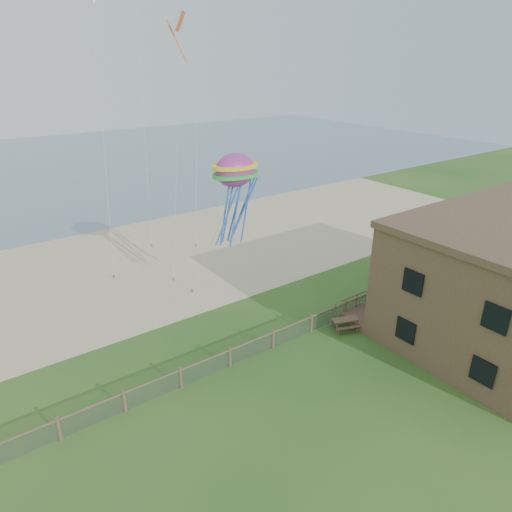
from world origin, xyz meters
The scene contains 8 objects.
ground centered at (0.00, 0.00, 0.00)m, with size 160.00×160.00×0.00m, color #1F4E1A.
sand_beach centered at (0.00, 22.00, 0.00)m, with size 72.00×20.00×0.02m, color #C7B390.
ocean centered at (0.00, 66.00, 0.00)m, with size 160.00×68.00×0.02m, color slate.
chainlink_fence centered at (0.00, 6.00, 0.55)m, with size 36.20×0.20×1.25m, color #4F3C2C, non-canonical shape.
motel_deck centered at (13.00, 5.00, 0.25)m, with size 15.00×2.00×0.50m, color brown.
picnic_table centered at (4.93, 5.00, 0.34)m, with size 1.60×1.21×0.67m, color brown, non-canonical shape.
octopus_kite centered at (1.51, 12.03, 7.65)m, with size 3.13×2.21×6.44m, color red, non-canonical shape.
kite_red centered at (-0.90, 13.60, 17.05)m, with size 1.10×0.70×2.17m, color #E45628, non-canonical shape.
Camera 1 is at (-13.95, -11.69, 15.67)m, focal length 32.00 mm.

